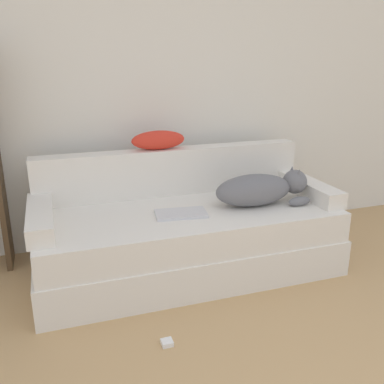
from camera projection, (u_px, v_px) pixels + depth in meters
The scene contains 9 objects.
wall_back at pixel (172, 68), 3.25m from camera, with size 7.44×0.06×2.70m.
couch at pixel (188, 240), 2.96m from camera, with size 2.02×0.89×0.45m.
couch_backrest at pixel (172, 171), 3.17m from camera, with size 1.98×0.15×0.34m.
couch_arm_left at pixel (40, 218), 2.58m from camera, with size 0.15×0.70×0.11m.
couch_arm_right at pixel (308, 188), 3.15m from camera, with size 0.15×0.70×0.11m.
dog at pixel (261, 189), 2.94m from camera, with size 0.68×0.28×0.24m.
laptop at pixel (181, 214), 2.78m from camera, with size 0.35×0.23×0.02m.
throw_pillow at pixel (158, 140), 3.07m from camera, with size 0.39×0.14×0.14m.
power_adapter at pixel (167, 343), 2.23m from camera, with size 0.06×0.06×0.03m.
Camera 1 is at (-0.94, -0.44, 1.45)m, focal length 40.00 mm.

